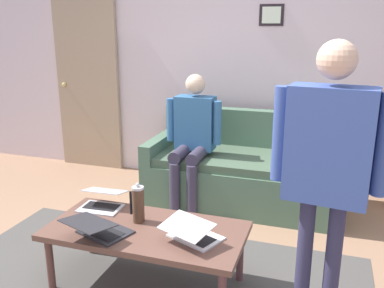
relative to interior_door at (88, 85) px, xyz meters
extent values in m
plane|color=#946E53|center=(-1.82, 2.11, -1.02)|extent=(7.68, 7.68, 0.00)
cube|color=silver|center=(-1.82, -0.09, 0.33)|extent=(7.04, 0.10, 2.70)
cube|color=black|center=(-2.17, -0.04, 0.80)|extent=(0.25, 0.02, 0.21)
cube|color=silver|center=(-2.17, -0.03, 0.80)|extent=(0.19, 0.00, 0.16)
cube|color=tan|center=(0.00, 0.00, 0.00)|extent=(0.82, 0.05, 2.05)
sphere|color=tan|center=(0.31, 0.04, 0.00)|extent=(0.06, 0.06, 0.06)
cube|color=#4B6952|center=(-2.06, 0.56, -0.81)|extent=(1.87, 0.88, 0.42)
cube|color=#455B46|center=(-2.06, 0.58, -0.56)|extent=(1.63, 0.80, 0.08)
cube|color=#4B6952|center=(-2.06, 0.19, -0.37)|extent=(1.87, 0.14, 0.46)
cube|color=#4B6952|center=(-2.94, 0.56, -0.50)|extent=(0.12, 0.88, 0.20)
cube|color=#4B6952|center=(-1.18, 0.56, -0.50)|extent=(0.12, 0.88, 0.20)
cube|color=brown|center=(-1.72, 2.13, -0.61)|extent=(1.31, 0.64, 0.04)
cylinder|color=brown|center=(-1.13, 2.38, -0.83)|extent=(0.05, 0.05, 0.39)
cylinder|color=brown|center=(-2.30, 1.88, -0.83)|extent=(0.05, 0.05, 0.39)
cylinder|color=brown|center=(-1.13, 1.88, -0.83)|extent=(0.05, 0.05, 0.39)
cube|color=#28282D|center=(-1.50, 2.27, -0.59)|extent=(0.37, 0.33, 0.01)
cube|color=black|center=(-1.49, 2.29, -0.58)|extent=(0.29, 0.22, 0.00)
cube|color=#28282D|center=(-1.45, 2.40, -0.47)|extent=(0.37, 0.31, 0.03)
cube|color=silver|center=(-1.45, 2.40, -0.47)|extent=(0.33, 0.28, 0.03)
cube|color=silver|center=(-2.07, 2.15, -0.59)|extent=(0.37, 0.33, 0.01)
cube|color=black|center=(-2.06, 2.17, -0.58)|extent=(0.29, 0.22, 0.00)
cube|color=silver|center=(-2.04, 2.23, -0.48)|extent=(0.37, 0.31, 0.05)
cube|color=#172E25|center=(-2.04, 2.23, -0.48)|extent=(0.33, 0.28, 0.05)
cube|color=silver|center=(-1.28, 1.96, -0.59)|extent=(0.31, 0.23, 0.01)
cube|color=black|center=(-1.28, 1.95, -0.58)|extent=(0.26, 0.14, 0.00)
cube|color=silver|center=(-1.27, 1.88, -0.49)|extent=(0.31, 0.21, 0.05)
cube|color=#1A2034|center=(-1.28, 1.89, -0.49)|extent=(0.28, 0.19, 0.04)
cylinder|color=#4C3323|center=(-1.63, 2.06, -0.48)|extent=(0.08, 0.08, 0.24)
cylinder|color=#B7B7BC|center=(-1.63, 2.06, -0.35)|extent=(0.08, 0.08, 0.02)
sphere|color=#B2B2B7|center=(-1.63, 2.06, -0.33)|extent=(0.03, 0.03, 0.03)
cube|color=black|center=(-1.58, 2.06, -0.46)|extent=(0.01, 0.01, 0.17)
cylinder|color=#302E4B|center=(-2.89, 2.28, -0.60)|extent=(0.08, 0.08, 0.84)
cylinder|color=#302E4B|center=(-2.74, 2.26, -0.60)|extent=(0.08, 0.08, 0.84)
cube|color=#374D93|center=(-2.81, 2.27, 0.11)|extent=(0.44, 0.24, 0.60)
cylinder|color=#374D93|center=(-3.06, 2.31, 0.14)|extent=(0.09, 0.09, 0.51)
cylinder|color=#374D93|center=(-2.56, 2.24, 0.14)|extent=(0.09, 0.09, 0.51)
sphere|color=#E1B293|center=(-2.81, 2.27, 0.54)|extent=(0.19, 0.19, 0.19)
cylinder|color=#383246|center=(-1.67, 1.02, -0.77)|extent=(0.10, 0.10, 0.50)
cylinder|color=#383246|center=(-1.50, 1.02, -0.77)|extent=(0.10, 0.10, 0.50)
cylinder|color=#383246|center=(-1.67, 0.84, -0.47)|extent=(0.12, 0.40, 0.12)
cylinder|color=#383246|center=(-1.50, 0.84, -0.47)|extent=(0.12, 0.40, 0.12)
cube|color=#316193|center=(-1.58, 0.66, -0.21)|extent=(0.37, 0.20, 0.52)
cylinder|color=#316193|center=(-1.82, 0.71, -0.19)|extent=(0.08, 0.08, 0.42)
cylinder|color=#316193|center=(-1.35, 0.71, -0.19)|extent=(0.08, 0.08, 0.42)
sphere|color=beige|center=(-1.58, 0.66, 0.16)|extent=(0.19, 0.19, 0.19)
camera|label=1|loc=(-2.78, 4.39, 0.69)|focal=38.82mm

